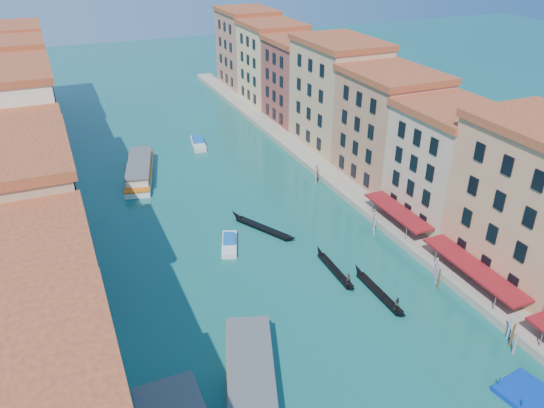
% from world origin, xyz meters
% --- Properties ---
extents(left_bank_palazzos, '(12.80, 128.40, 21.00)m').
position_xyz_m(left_bank_palazzos, '(-26.00, 64.68, 9.71)').
color(left_bank_palazzos, beige).
rests_on(left_bank_palazzos, ground).
extents(right_bank_palazzos, '(12.80, 128.40, 21.00)m').
position_xyz_m(right_bank_palazzos, '(30.00, 65.00, 9.75)').
color(right_bank_palazzos, brown).
rests_on(right_bank_palazzos, ground).
extents(quay, '(4.00, 140.00, 1.00)m').
position_xyz_m(quay, '(22.00, 65.00, 0.50)').
color(quay, gray).
rests_on(quay, ground).
extents(restaurant_awnings, '(3.20, 44.55, 3.12)m').
position_xyz_m(restaurant_awnings, '(22.19, 23.00, 2.99)').
color(restaurant_awnings, maroon).
rests_on(restaurant_awnings, ground).
extents(mooring_poles_right, '(1.44, 54.24, 3.20)m').
position_xyz_m(mooring_poles_right, '(19.10, 28.80, 1.30)').
color(mooring_poles_right, brown).
rests_on(mooring_poles_right, ground).
extents(vaporetto_near, '(10.76, 20.41, 2.98)m').
position_xyz_m(vaporetto_near, '(-8.39, 18.02, 1.34)').
color(vaporetto_near, white).
rests_on(vaporetto_near, ground).
extents(vaporetto_far, '(8.23, 18.54, 2.69)m').
position_xyz_m(vaporetto_far, '(-8.37, 72.42, 1.21)').
color(vaporetto_far, white).
rests_on(vaporetto_far, ground).
extents(gondola_fore, '(1.13, 10.51, 2.10)m').
position_xyz_m(gondola_fore, '(8.82, 33.05, 0.35)').
color(gondola_fore, black).
rests_on(gondola_fore, ground).
extents(gondola_right, '(1.10, 11.17, 2.23)m').
position_xyz_m(gondola_right, '(11.35, 26.62, 0.43)').
color(gondola_right, black).
rests_on(gondola_right, ground).
extents(gondola_far, '(6.70, 11.41, 1.76)m').
position_xyz_m(gondola_far, '(4.31, 46.70, 0.36)').
color(gondola_far, black).
rests_on(gondola_far, ground).
extents(motorboat_mid, '(4.01, 6.58, 1.30)m').
position_xyz_m(motorboat_mid, '(-1.51, 44.16, 0.51)').
color(motorboat_mid, white).
rests_on(motorboat_mid, ground).
extents(motorboat_far, '(3.61, 7.98, 1.59)m').
position_xyz_m(motorboat_far, '(5.17, 82.54, 0.62)').
color(motorboat_far, silver).
rests_on(motorboat_far, ground).
extents(blue_dock, '(5.51, 7.39, 0.56)m').
position_xyz_m(blue_dock, '(15.55, 7.14, 0.28)').
color(blue_dock, '#0531A5').
rests_on(blue_dock, ground).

